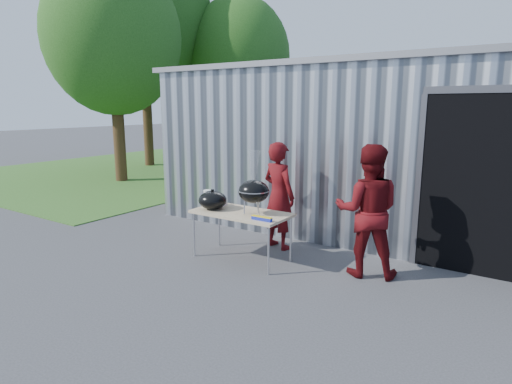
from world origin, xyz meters
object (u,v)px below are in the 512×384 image
Objects in this scene: folding_table at (241,214)px; kettle_grill at (254,187)px; person_cook at (279,196)px; person_bystander at (368,211)px.

kettle_grill reaches higher than folding_table.
folding_table is 0.85× the size of person_cook.
folding_table is 0.84m from person_cook.
person_cook is at bearing 93.31° from kettle_grill.
kettle_grill is (0.23, 0.00, 0.46)m from folding_table.
person_bystander is (1.80, 0.47, 0.21)m from folding_table.
person_bystander is (1.62, -0.33, 0.03)m from person_cook.
kettle_grill is 0.53× the size of person_cook.
kettle_grill is at bearing -3.04° from person_bystander.
folding_table is at bearing -5.00° from person_bystander.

